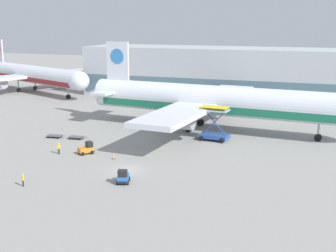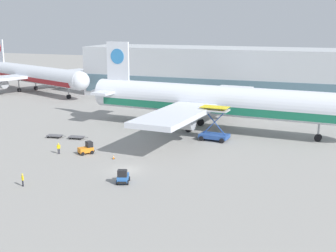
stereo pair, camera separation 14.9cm
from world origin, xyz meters
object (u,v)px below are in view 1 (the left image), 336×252
object	(u,v)px
baggage_tug_mid	(123,177)
ground_crew_near	(59,148)
airplane_distant	(31,75)
baggage_dolly_lead	(55,136)
scissor_lift_loader	(214,128)
traffic_cone_near	(114,157)
baggage_tug_foreground	(87,149)
baggage_dolly_second	(76,137)
airplane_main	(211,101)
ground_crew_far	(23,179)

from	to	relation	value
baggage_tug_mid	ground_crew_near	distance (m)	18.41
airplane_distant	baggage_dolly_lead	distance (m)	60.54
scissor_lift_loader	airplane_distant	bearing A→B (deg)	155.07
baggage_dolly_lead	traffic_cone_near	bearing A→B (deg)	-34.60
baggage_tug_mid	traffic_cone_near	size ratio (longest dim) A/B	4.15
baggage_tug_foreground	baggage_dolly_second	xyz separation A→B (m)	(-6.66, 7.93, -0.49)
airplane_main	airplane_distant	size ratio (longest dim) A/B	1.18
airplane_distant	baggage_dolly_second	bearing A→B (deg)	-24.14
baggage_tug_mid	baggage_dolly_second	distance (m)	26.25
ground_crew_near	traffic_cone_near	xyz separation A→B (m)	(9.73, 0.46, -0.76)
scissor_lift_loader	traffic_cone_near	world-z (taller)	scissor_lift_loader
airplane_main	baggage_dolly_lead	world-z (taller)	airplane_main
scissor_lift_loader	baggage_dolly_lead	size ratio (longest dim) A/B	1.64
scissor_lift_loader	ground_crew_near	world-z (taller)	scissor_lift_loader
baggage_dolly_second	baggage_dolly_lead	bearing A→B (deg)	179.83
airplane_distant	baggage_dolly_second	distance (m)	63.00
scissor_lift_loader	baggage_tug_foreground	size ratio (longest dim) A/B	2.22
airplane_distant	traffic_cone_near	distance (m)	77.94
airplane_distant	baggage_tug_mid	size ratio (longest dim) A/B	17.94
airplane_main	baggage_dolly_second	distance (m)	26.89
traffic_cone_near	baggage_dolly_second	bearing A→B (deg)	143.06
scissor_lift_loader	ground_crew_far	distance (m)	36.75
airplane_main	traffic_cone_near	bearing A→B (deg)	-106.07
scissor_lift_loader	baggage_tug_mid	world-z (taller)	scissor_lift_loader
scissor_lift_loader	baggage_dolly_lead	world-z (taller)	scissor_lift_loader
baggage_dolly_lead	traffic_cone_near	distance (m)	18.56
airplane_main	baggage_dolly_lead	bearing A→B (deg)	-143.65
baggage_dolly_lead	traffic_cone_near	xyz separation A→B (m)	(16.45, -8.59, -0.07)
airplane_distant	scissor_lift_loader	xyz separation A→B (m)	(66.81, -38.19, -2.96)
airplane_main	baggage_tug_foreground	bearing A→B (deg)	-117.65
scissor_lift_loader	baggage_tug_foreground	xyz separation A→B (m)	(-17.43, -15.78, -1.43)
baggage_tug_foreground	baggage_dolly_lead	world-z (taller)	baggage_tug_foreground
baggage_dolly_lead	ground_crew_near	distance (m)	11.29
scissor_lift_loader	baggage_tug_mid	xyz separation A→B (m)	(-5.74, -26.61, -1.43)
baggage_tug_mid	baggage_dolly_lead	distance (m)	29.11
airplane_main	baggage_tug_mid	xyz separation A→B (m)	(-3.10, -34.05, -4.96)
baggage_tug_mid	traffic_cone_near	distance (m)	11.49
baggage_tug_foreground	baggage_dolly_lead	distance (m)	13.27
airplane_main	baggage_tug_foreground	size ratio (longest dim) A/B	20.76
baggage_tug_foreground	scissor_lift_loader	bearing A→B (deg)	-10.03
scissor_lift_loader	ground_crew_far	size ratio (longest dim) A/B	3.51
scissor_lift_loader	baggage_tug_foreground	world-z (taller)	scissor_lift_loader
baggage_tug_mid	ground_crew_far	bearing A→B (deg)	-82.79
airplane_distant	baggage_tug_mid	world-z (taller)	airplane_distant
airplane_distant	baggage_dolly_second	size ratio (longest dim) A/B	13.10
airplane_main	traffic_cone_near	xyz separation A→B (m)	(-9.32, -24.40, -5.52)
airplane_distant	traffic_cone_near	world-z (taller)	airplane_distant
baggage_tug_foreground	baggage_tug_mid	bearing A→B (deg)	-95.01
airplane_distant	ground_crew_near	xyz separation A→B (m)	(45.12, -55.61, -4.19)
airplane_main	scissor_lift_loader	bearing A→B (deg)	-65.58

